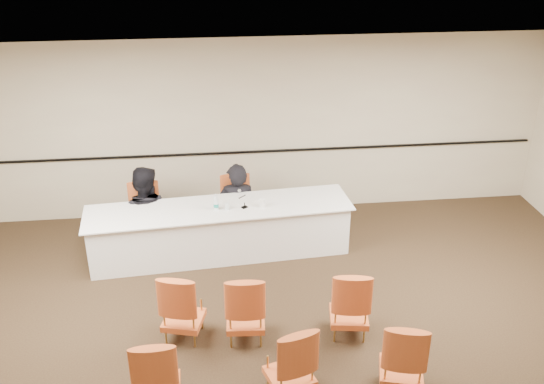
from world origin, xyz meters
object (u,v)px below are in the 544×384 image
(panelist_main, at_px, (237,215))
(panelist_second, at_px, (145,219))
(water_bottle, at_px, (216,202))
(coffee_cup, at_px, (262,203))
(panel_table, at_px, (220,231))
(aud_chair_back_right, at_px, (403,355))
(aud_chair_front_right, at_px, (350,301))
(aud_chair_front_mid, at_px, (245,306))
(panelist_main_chair, at_px, (237,207))
(aud_chair_back_mid, at_px, (290,360))
(drinking_glass, at_px, (227,207))
(panelist_second_chair, at_px, (145,215))
(aud_chair_back_left, at_px, (156,372))
(aud_chair_front_left, at_px, (183,305))
(microphone, at_px, (244,200))

(panelist_main, bearing_deg, panelist_second, 6.39)
(water_bottle, relative_size, coffee_cup, 1.87)
(panel_table, height_order, aud_chair_back_right, aud_chair_back_right)
(aud_chair_front_right, bearing_deg, aud_chair_front_mid, -173.42)
(panel_table, relative_size, panelist_main_chair, 4.16)
(water_bottle, distance_m, aud_chair_back_mid, 3.09)
(panelist_second, xyz_separation_m, coffee_cup, (1.78, -0.56, 0.46))
(drinking_glass, bearing_deg, water_bottle, 173.19)
(panelist_main_chair, xyz_separation_m, aud_chair_front_right, (1.21, -2.70, 0.00))
(panelist_main, relative_size, aud_chair_back_right, 1.87)
(panelist_second_chair, distance_m, aud_chair_front_mid, 2.88)
(drinking_glass, bearing_deg, panelist_main_chair, 75.44)
(aud_chair_back_left, bearing_deg, aud_chair_front_left, 77.05)
(panel_table, bearing_deg, panelist_second, 152.40)
(panelist_second_chair, bearing_deg, aud_chair_front_right, -48.75)
(aud_chair_front_mid, distance_m, aud_chair_front_right, 1.28)
(drinking_glass, height_order, aud_chair_back_right, aud_chair_back_right)
(panelist_second, relative_size, panelist_second_chair, 1.85)
(panelist_main, relative_size, water_bottle, 7.07)
(panelist_main_chair, distance_m, water_bottle, 0.88)
(microphone, xyz_separation_m, aud_chair_back_right, (1.48, -3.05, -0.44))
(panelist_second_chair, relative_size, water_bottle, 3.78)
(panelist_main, bearing_deg, aud_chair_front_mid, 90.39)
(panelist_second, relative_size, drinking_glass, 17.60)
(panelist_main, height_order, microphone, panelist_main)
(microphone, xyz_separation_m, coffee_cup, (0.26, -0.01, -0.06))
(aud_chair_front_left, bearing_deg, aud_chair_front_right, 10.69)
(water_bottle, bearing_deg, aud_chair_front_left, -104.41)
(panelist_main, xyz_separation_m, aud_chair_front_right, (1.21, -2.70, 0.14))
(microphone, distance_m, aud_chair_front_mid, 2.04)
(drinking_glass, xyz_separation_m, aud_chair_front_right, (1.39, -2.00, -0.37))
(aud_chair_front_left, xyz_separation_m, aud_chair_back_mid, (1.15, -1.12, 0.00))
(panelist_main_chair, distance_m, aud_chair_front_left, 2.66)
(panel_table, distance_m, water_bottle, 0.53)
(coffee_cup, height_order, aud_chair_back_left, aud_chair_back_left)
(panel_table, xyz_separation_m, aud_chair_front_left, (-0.52, -1.93, 0.08))
(panel_table, distance_m, microphone, 0.65)
(panelist_main, height_order, aud_chair_front_mid, panelist_main)
(coffee_cup, relative_size, aud_chair_front_left, 0.14)
(panelist_main_chair, bearing_deg, aud_chair_back_left, -110.77)
(panelist_main_chair, relative_size, aud_chair_front_mid, 1.00)
(aud_chair_front_right, bearing_deg, aud_chair_back_mid, -123.68)
(aud_chair_front_mid, bearing_deg, coffee_cup, 82.35)
(panelist_main_chair, distance_m, aud_chair_front_mid, 2.65)
(coffee_cup, bearing_deg, microphone, 177.59)
(aud_chair_front_mid, bearing_deg, aud_chair_front_right, 1.71)
(panel_table, bearing_deg, aud_chair_front_mid, -88.13)
(aud_chair_front_right, distance_m, aud_chair_back_mid, 1.30)
(water_bottle, xyz_separation_m, aud_chair_back_mid, (0.68, -2.98, -0.44))
(coffee_cup, relative_size, aud_chair_back_left, 0.14)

